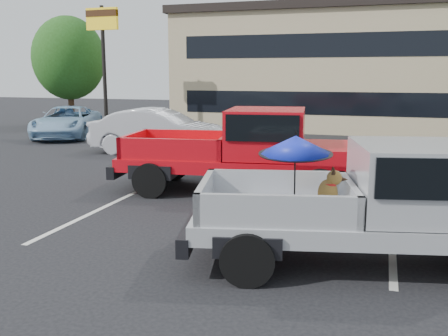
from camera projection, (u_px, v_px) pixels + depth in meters
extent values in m
plane|color=black|center=(199.00, 254.00, 8.09)|extent=(90.00, 90.00, 0.00)
cube|color=silver|center=(102.00, 208.00, 10.86)|extent=(0.12, 5.00, 0.01)
cube|color=silver|center=(392.00, 235.00, 9.07)|extent=(0.12, 5.00, 0.01)
cube|color=tan|center=(372.00, 72.00, 26.59)|extent=(20.00, 8.00, 6.00)
cube|color=black|center=(375.00, 11.00, 26.02)|extent=(20.40, 8.40, 0.40)
cube|color=black|center=(367.00, 104.00, 23.15)|extent=(18.00, 0.08, 1.10)
cube|color=black|center=(371.00, 44.00, 22.64)|extent=(18.00, 0.08, 1.10)
cylinder|color=black|center=(104.00, 71.00, 23.63)|extent=(0.18, 0.18, 6.00)
cube|color=yellow|center=(102.00, 19.00, 23.18)|extent=(1.60, 0.18, 1.00)
cube|color=#381E0C|center=(102.00, 13.00, 23.13)|extent=(1.60, 0.22, 0.30)
cylinder|color=#332114|center=(71.00, 104.00, 27.96)|extent=(0.32, 0.32, 2.42)
ellipsoid|color=#214D16|center=(69.00, 58.00, 27.49)|extent=(3.96, 3.96, 4.55)
cylinder|color=#332114|center=(444.00, 100.00, 28.50)|extent=(0.32, 0.32, 2.86)
cylinder|color=black|center=(247.00, 259.00, 6.85)|extent=(0.80, 0.44, 0.76)
cylinder|color=black|center=(252.00, 220.00, 8.65)|extent=(0.80, 0.44, 0.76)
cube|color=#BABCC0|center=(372.00, 223.00, 7.54)|extent=(5.68, 3.05, 0.28)
cube|color=black|center=(192.00, 228.00, 7.80)|extent=(0.61, 1.95, 0.28)
cube|color=#BABCC0|center=(413.00, 179.00, 7.36)|extent=(2.01, 2.16, 1.05)
cube|color=black|center=(414.00, 166.00, 7.32)|extent=(1.89, 2.22, 0.55)
cube|color=black|center=(276.00, 216.00, 7.65)|extent=(2.65, 2.30, 0.10)
cube|color=#BABCC0|center=(276.00, 185.00, 8.45)|extent=(2.27, 0.60, 0.50)
cube|color=#BABCC0|center=(277.00, 213.00, 6.74)|extent=(2.27, 0.60, 0.50)
cube|color=#BABCC0|center=(205.00, 196.00, 7.69)|extent=(0.50, 1.82, 0.50)
cube|color=#BABCC0|center=(350.00, 199.00, 7.50)|extent=(0.50, 1.82, 0.50)
ellipsoid|color=brown|center=(316.00, 206.00, 7.48)|extent=(0.55, 0.49, 0.31)
cylinder|color=brown|center=(334.00, 210.00, 7.38)|extent=(0.07, 0.07, 0.24)
cylinder|color=brown|center=(332.00, 207.00, 7.54)|extent=(0.07, 0.07, 0.24)
ellipsoid|color=brown|center=(328.00, 193.00, 7.43)|extent=(0.35, 0.33, 0.42)
cylinder|color=red|center=(329.00, 184.00, 7.40)|extent=(0.21, 0.21, 0.04)
sphere|color=brown|center=(334.00, 178.00, 7.37)|extent=(0.23, 0.23, 0.23)
cone|color=black|center=(343.00, 179.00, 7.37)|extent=(0.18, 0.14, 0.11)
cone|color=black|center=(334.00, 171.00, 7.30)|extent=(0.08, 0.08, 0.12)
cone|color=black|center=(333.00, 169.00, 7.41)|extent=(0.08, 0.08, 0.12)
cylinder|color=brown|center=(304.00, 212.00, 7.51)|extent=(0.28, 0.05, 0.10)
cylinder|color=black|center=(295.00, 181.00, 7.46)|extent=(0.02, 0.10, 1.05)
cone|color=#1726CA|center=(296.00, 145.00, 7.36)|extent=(1.10, 1.12, 0.36)
cylinder|color=black|center=(296.00, 134.00, 7.33)|extent=(0.02, 0.02, 0.10)
cylinder|color=black|center=(295.00, 154.00, 7.38)|extent=(1.10, 1.10, 0.09)
cylinder|color=black|center=(151.00, 180.00, 11.76)|extent=(0.86, 0.41, 0.83)
cylinder|color=black|center=(174.00, 165.00, 13.71)|extent=(0.86, 0.41, 0.83)
cylinder|color=black|center=(320.00, 187.00, 11.09)|extent=(0.86, 0.41, 0.83)
cylinder|color=black|center=(319.00, 170.00, 13.03)|extent=(0.86, 0.41, 0.83)
cube|color=red|center=(241.00, 162.00, 12.33)|extent=(6.12, 2.87, 0.31)
cube|color=red|center=(332.00, 156.00, 11.91)|extent=(1.91, 2.30, 0.50)
cube|color=black|center=(367.00, 174.00, 11.85)|extent=(0.50, 2.15, 0.33)
cube|color=black|center=(126.00, 166.00, 12.88)|extent=(0.48, 2.15, 0.31)
cube|color=red|center=(266.00, 133.00, 12.09)|extent=(2.06, 2.23, 1.15)
cube|color=black|center=(266.00, 124.00, 12.05)|extent=(1.91, 2.32, 0.60)
cube|color=black|center=(179.00, 158.00, 12.59)|extent=(2.76, 2.33, 0.11)
cube|color=red|center=(188.00, 140.00, 13.45)|extent=(2.51, 0.44, 0.55)
cube|color=red|center=(168.00, 150.00, 11.61)|extent=(2.51, 0.44, 0.55)
cube|color=red|center=(134.00, 144.00, 12.74)|extent=(0.38, 2.01, 0.55)
cube|color=red|center=(226.00, 146.00, 12.32)|extent=(0.38, 2.01, 0.55)
imported|color=#B9BBC1|center=(159.00, 131.00, 18.20)|extent=(5.04, 1.91, 1.64)
imported|color=#91B9D9|center=(67.00, 122.00, 23.00)|extent=(3.88, 5.57, 1.41)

